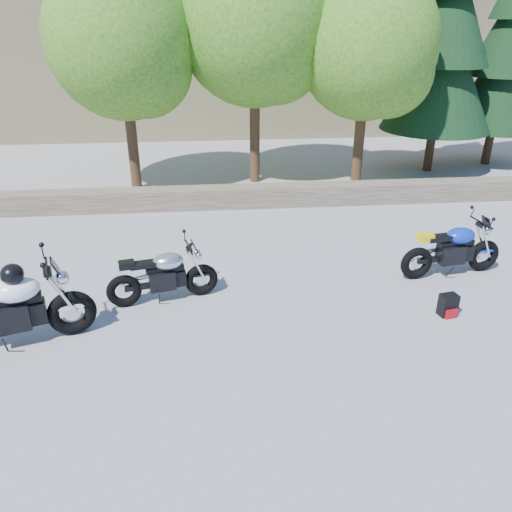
# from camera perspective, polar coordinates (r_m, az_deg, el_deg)

# --- Properties ---
(ground) EXTENTS (90.00, 90.00, 0.00)m
(ground) POSITION_cam_1_polar(r_m,az_deg,el_deg) (7.59, -0.79, -8.43)
(ground) COLOR gray
(ground) RESTS_ON ground
(stone_wall) EXTENTS (22.00, 0.55, 0.50)m
(stone_wall) POSITION_cam_1_polar(r_m,az_deg,el_deg) (12.45, -2.92, 6.77)
(stone_wall) COLOR #4C4333
(stone_wall) RESTS_ON ground
(tree_decid_left) EXTENTS (3.67, 3.67, 5.62)m
(tree_decid_left) POSITION_cam_1_polar(r_m,az_deg,el_deg) (13.56, -14.62, 22.19)
(tree_decid_left) COLOR #382314
(tree_decid_left) RESTS_ON ground
(tree_decid_mid) EXTENTS (4.08, 4.08, 6.24)m
(tree_decid_mid) POSITION_cam_1_polar(r_m,az_deg,el_deg) (13.89, 0.35, 24.66)
(tree_decid_mid) COLOR #382314
(tree_decid_mid) RESTS_ON ground
(tree_decid_right) EXTENTS (3.54, 3.54, 5.41)m
(tree_decid_right) POSITION_cam_1_polar(r_m,az_deg,el_deg) (13.89, 13.10, 21.84)
(tree_decid_right) COLOR #382314
(tree_decid_right) RESTS_ON ground
(conifer_near) EXTENTS (3.17, 3.17, 7.06)m
(conifer_near) POSITION_cam_1_polar(r_m,az_deg,el_deg) (15.97, 20.90, 21.97)
(conifer_near) COLOR #382314
(conifer_near) RESTS_ON ground
(conifer_far) EXTENTS (2.82, 2.82, 6.27)m
(conifer_far) POSITION_cam_1_polar(r_m,az_deg,el_deg) (17.54, 26.71, 19.84)
(conifer_far) COLOR #382314
(conifer_far) RESTS_ON ground
(silver_bike) EXTENTS (1.82, 0.65, 0.92)m
(silver_bike) POSITION_cam_1_polar(r_m,az_deg,el_deg) (8.26, -10.52, -2.27)
(silver_bike) COLOR black
(silver_bike) RESTS_ON ground
(white_bike) EXTENTS (2.23, 0.93, 1.26)m
(white_bike) POSITION_cam_1_polar(r_m,az_deg,el_deg) (7.74, -26.45, -5.34)
(white_bike) COLOR black
(white_bike) RESTS_ON ground
(blue_bike) EXTENTS (1.97, 0.62, 0.99)m
(blue_bike) POSITION_cam_1_polar(r_m,az_deg,el_deg) (9.62, 21.57, 0.61)
(blue_bike) COLOR black
(blue_bike) RESTS_ON ground
(backpack) EXTENTS (0.30, 0.27, 0.36)m
(backpack) POSITION_cam_1_polar(r_m,az_deg,el_deg) (8.41, 21.11, -5.30)
(backpack) COLOR black
(backpack) RESTS_ON ground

